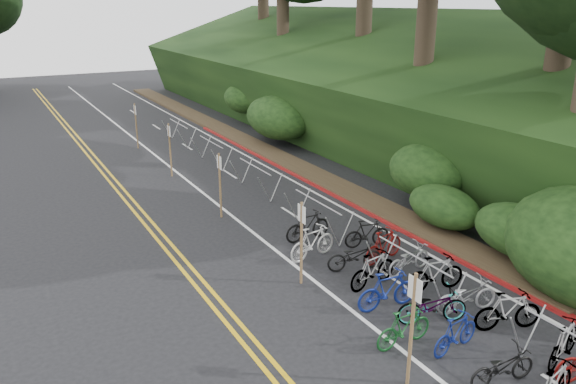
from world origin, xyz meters
name	(u,v)px	position (x,y,z in m)	size (l,w,h in m)	color
road_markings	(232,225)	(0.63, 10.10, 0.00)	(7.47, 80.00, 0.01)	gold
red_curb	(321,188)	(5.70, 12.00, 0.05)	(0.25, 28.00, 0.10)	maroon
embankment	(363,95)	(12.96, 19.04, 2.57)	(14.30, 48.14, 9.11)	black
bike_racks_rest	(255,173)	(3.00, 13.00, 0.85)	(1.14, 23.00, 1.17)	#A1A2A4
signpost_near	(412,322)	(0.32, -0.01, 1.50)	(0.08, 0.40, 2.62)	brown
signposts_rest	(192,162)	(0.60, 14.00, 1.43)	(0.08, 18.40, 2.50)	brown
bike_front	(404,328)	(1.15, 1.14, 0.48)	(1.61, 0.46, 0.97)	#144C1E
bike_valet	(434,293)	(2.91, 2.02, 0.50)	(3.33, 12.35, 1.09)	#144C1E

